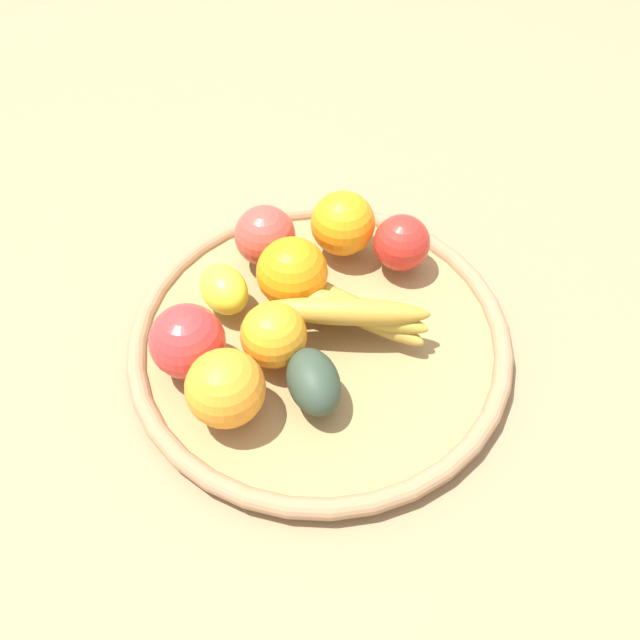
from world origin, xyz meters
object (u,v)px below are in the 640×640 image
orange_1 (226,389)px  lemon_0 (224,289)px  banana_bunch (346,309)px  apple_0 (265,236)px  apple_1 (187,341)px  apple_2 (400,242)px  orange_2 (343,223)px  avocado (313,381)px  orange_0 (292,273)px  orange_3 (274,335)px

orange_1 → lemon_0: bearing=138.9°
banana_bunch → apple_0: bearing=173.4°
apple_1 → apple_2: bearing=75.6°
orange_2 → apple_2: (0.07, 0.03, -0.01)m
lemon_0 → apple_0: apple_0 is taller
lemon_0 → avocado: avocado is taller
apple_1 → orange_0: bearing=84.4°
apple_0 → orange_1: orange_1 is taller
orange_2 → orange_1: orange_1 is taller
apple_2 → orange_1: 0.28m
avocado → orange_3: bearing=170.9°
orange_3 → orange_1: (0.02, -0.08, 0.00)m
apple_2 → orange_1: (0.00, -0.28, 0.01)m
lemon_0 → orange_3: orange_3 is taller
lemon_0 → orange_0: bearing=50.4°
apple_1 → apple_2: 0.28m
lemon_0 → banana_bunch: 0.14m
avocado → orange_1: size_ratio=0.97×
orange_3 → orange_1: 0.08m
avocado → orange_0: bearing=142.5°
apple_0 → apple_1: size_ratio=0.91×
orange_0 → orange_1: size_ratio=1.01×
orange_0 → apple_0: size_ratio=1.12×
orange_2 → orange_3: orange_2 is taller
orange_0 → apple_1: (-0.01, -0.14, -0.00)m
banana_bunch → apple_0: (-0.14, 0.02, 0.01)m
apple_2 → orange_0: bearing=-113.6°
lemon_0 → apple_2: size_ratio=1.02×
orange_3 → apple_2: bearing=86.8°
banana_bunch → apple_1: 0.17m
orange_1 → apple_2: bearing=90.8°
apple_1 → lemon_0: bearing=113.6°
lemon_0 → banana_bunch: banana_bunch is taller
orange_0 → banana_bunch: 0.07m
orange_2 → orange_0: bearing=-83.3°
orange_2 → banana_bunch: bearing=-47.5°
banana_bunch → apple_2: 0.12m
avocado → orange_2: bearing=123.4°
orange_0 → orange_1: same height
orange_2 → apple_0: size_ratio=1.07×
apple_1 → orange_3: (0.06, 0.07, -0.00)m
apple_1 → apple_0: bearing=107.9°
apple_2 → lemon_0: bearing=-119.3°
orange_2 → apple_2: orange_2 is taller
orange_0 → apple_2: bearing=66.4°
lemon_0 → orange_2: bearing=76.7°
orange_0 → orange_2: bearing=96.7°
orange_3 → banana_bunch: bearing=70.4°
avocado → apple_2: 0.22m
orange_2 → avocado: orange_2 is taller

